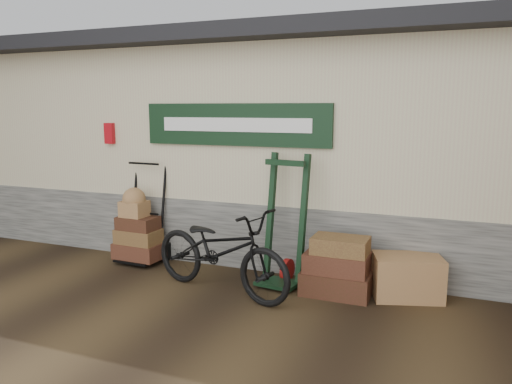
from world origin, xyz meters
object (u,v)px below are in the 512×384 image
(green_barrow, at_px, (284,220))
(bicycle, at_px, (220,246))
(suitcase_stack, at_px, (337,265))
(wicker_hamper, at_px, (407,277))
(porter_trolley, at_px, (145,205))

(green_barrow, relative_size, bicycle, 0.81)
(suitcase_stack, bearing_deg, green_barrow, 170.39)
(green_barrow, distance_m, bicycle, 0.86)
(wicker_hamper, height_order, bicycle, bicycle)
(suitcase_stack, distance_m, wicker_hamper, 0.81)
(green_barrow, height_order, wicker_hamper, green_barrow)
(green_barrow, xyz_separation_m, bicycle, (-0.59, -0.58, -0.23))
(wicker_hamper, bearing_deg, bicycle, -162.12)
(porter_trolley, relative_size, suitcase_stack, 2.00)
(green_barrow, bearing_deg, suitcase_stack, -0.89)
(porter_trolley, bearing_deg, wicker_hamper, 0.32)
(suitcase_stack, bearing_deg, wicker_hamper, 14.42)
(green_barrow, bearing_deg, porter_trolley, -176.78)
(wicker_hamper, bearing_deg, porter_trolley, 178.02)
(porter_trolley, xyz_separation_m, suitcase_stack, (2.85, -0.32, -0.44))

